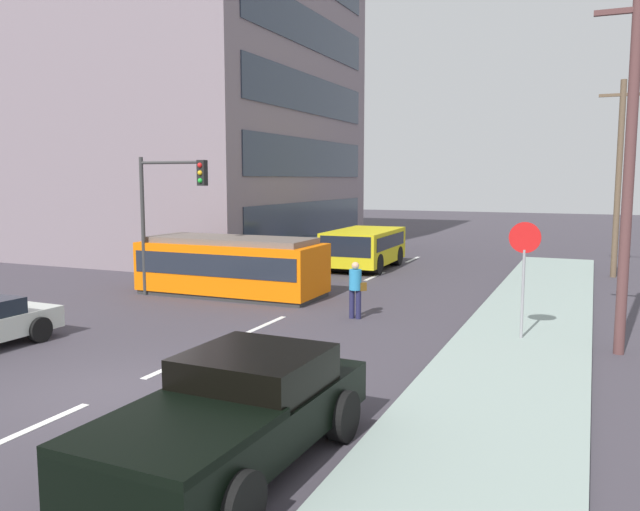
{
  "coord_description": "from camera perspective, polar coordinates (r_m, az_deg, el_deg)",
  "views": [
    {
      "loc": [
        8.28,
        -9.31,
        4.07
      ],
      "look_at": [
        0.94,
        7.73,
        1.82
      ],
      "focal_mm": 35.71,
      "sensor_mm": 36.0,
      "label": 1
    }
  ],
  "objects": [
    {
      "name": "ground_plane",
      "position": [
        21.4,
        0.08,
        -4.04
      ],
      "size": [
        120.0,
        120.0,
        0.0
      ],
      "primitive_type": "plane",
      "color": "#3D3841"
    },
    {
      "name": "sidewalk_curb_right",
      "position": [
        15.89,
        17.35,
        -7.98
      ],
      "size": [
        3.2,
        36.0,
        0.14
      ],
      "primitive_type": "cube",
      "color": "#8B9F97",
      "rests_on": "ground"
    },
    {
      "name": "lane_stripe_0",
      "position": [
        11.77,
        -24.38,
        -13.91
      ],
      "size": [
        0.16,
        2.4,
        0.01
      ],
      "primitive_type": "cube",
      "color": "silver",
      "rests_on": "ground"
    },
    {
      "name": "lane_stripe_1",
      "position": [
        14.6,
        -12.57,
        -9.42
      ],
      "size": [
        0.16,
        2.4,
        0.01
      ],
      "primitive_type": "cube",
      "color": "silver",
      "rests_on": "ground"
    },
    {
      "name": "lane_stripe_2",
      "position": [
        17.88,
        -5.01,
        -6.25
      ],
      "size": [
        0.16,
        2.4,
        0.01
      ],
      "primitive_type": "cube",
      "color": "silver",
      "rests_on": "ground"
    },
    {
      "name": "lane_stripe_3",
      "position": [
        26.69,
        4.94,
        -1.86
      ],
      "size": [
        0.16,
        2.4,
        0.01
      ],
      "primitive_type": "cube",
      "color": "silver",
      "rests_on": "ground"
    },
    {
      "name": "lane_stripe_4",
      "position": [
        32.38,
        8.3,
        -0.36
      ],
      "size": [
        0.16,
        2.4,
        0.01
      ],
      "primitive_type": "cube",
      "color": "silver",
      "rests_on": "ground"
    },
    {
      "name": "corner_building",
      "position": [
        37.87,
        -12.61,
        17.62
      ],
      "size": [
        16.2,
        16.5,
        22.4
      ],
      "color": "slate",
      "rests_on": "ground"
    },
    {
      "name": "streetcar_tram",
      "position": [
        22.49,
        -7.92,
        -0.85
      ],
      "size": [
        6.5,
        2.55,
        2.04
      ],
      "color": "#EC6405",
      "rests_on": "ground"
    },
    {
      "name": "city_bus",
      "position": [
        28.86,
        3.97,
        0.81
      ],
      "size": [
        2.63,
        5.12,
        1.75
      ],
      "color": "gold",
      "rests_on": "ground"
    },
    {
      "name": "pedestrian_crossing",
      "position": [
        18.52,
        3.2,
        -2.81
      ],
      "size": [
        0.51,
        0.36,
        1.67
      ],
      "color": "#201F42",
      "rests_on": "ground"
    },
    {
      "name": "pickup_truck_parked",
      "position": [
        9.29,
        -7.45,
        -13.76
      ],
      "size": [
        2.39,
        5.06,
        1.55
      ],
      "color": "black",
      "rests_on": "ground"
    },
    {
      "name": "parked_sedan_mid",
      "position": [
        26.88,
        -7.01,
        -0.49
      ],
      "size": [
        2.17,
        4.24,
        1.19
      ],
      "color": "maroon",
      "rests_on": "ground"
    },
    {
      "name": "parked_sedan_far",
      "position": [
        31.62,
        -1.52,
        0.67
      ],
      "size": [
        2.14,
        4.52,
        1.19
      ],
      "color": "navy",
      "rests_on": "ground"
    },
    {
      "name": "stop_sign",
      "position": [
        16.3,
        17.83,
        -0.02
      ],
      "size": [
        0.76,
        0.07,
        2.88
      ],
      "color": "gray",
      "rests_on": "sidewalk_curb_right"
    },
    {
      "name": "traffic_light_mast",
      "position": [
        22.24,
        -13.5,
        4.93
      ],
      "size": [
        2.69,
        0.33,
        4.8
      ],
      "color": "#333333",
      "rests_on": "ground"
    },
    {
      "name": "utility_pole_near",
      "position": [
        16.06,
        25.98,
        7.25
      ],
      "size": [
        1.8,
        0.24,
        8.34
      ],
      "color": "#543333",
      "rests_on": "ground"
    },
    {
      "name": "utility_pole_mid",
      "position": [
        28.77,
        25.2,
        6.5
      ],
      "size": [
        1.8,
        0.24,
        8.01
      ],
      "color": "brown",
      "rests_on": "ground"
    }
  ]
}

